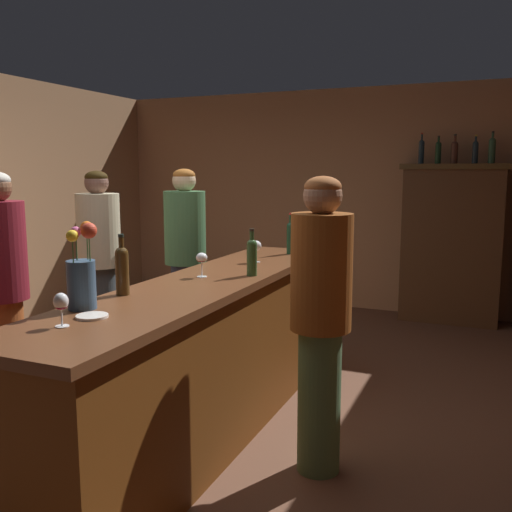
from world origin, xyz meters
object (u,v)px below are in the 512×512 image
display_bottle_left (421,151)px  patron_in_grey (2,287)px  wine_glass_front (61,303)px  display_bottle_right (492,149)px  display_bottle_midright (475,151)px  wine_glass_mid (202,259)px  bartender (321,312)px  wine_bottle_syrah (252,255)px  display_cabinet (451,241)px  wine_bottle_chardonnay (290,236)px  display_bottle_center (454,151)px  display_bottle_midleft (438,151)px  flower_arrangement (82,275)px  cheese_plate (92,316)px  bar_counter (206,360)px  patron_redhead (100,260)px  wine_glass_rear (256,246)px  wine_bottle_pinot (122,268)px  patron_by_cabinet (186,256)px

display_bottle_left → patron_in_grey: (-2.13, -3.86, -0.97)m
wine_glass_front → display_bottle_right: 5.02m
display_bottle_left → display_bottle_midright: size_ratio=1.12×
wine_glass_mid → bartender: (0.83, -0.18, -0.21)m
wine_bottle_syrah → display_cabinet: bearing=73.5°
wine_bottle_chardonnay → wine_glass_mid: size_ratio=2.13×
wine_bottle_syrah → display_bottle_center: (0.96, 3.29, 0.74)m
display_cabinet → wine_bottle_chardonnay: size_ratio=5.33×
display_bottle_midleft → display_bottle_midright: bearing=0.0°
display_cabinet → display_bottle_center: bearing=180.0°
display_cabinet → bartender: (-0.42, -3.63, 0.01)m
patron_in_grey → display_bottle_center: bearing=25.2°
flower_arrangement → cheese_plate: flower_arrangement is taller
display_cabinet → flower_arrangement: display_cabinet is taller
wine_bottle_chardonnay → bar_counter: bearing=-95.1°
wine_glass_front → display_bottle_midright: 4.97m
display_bottle_center → patron_redhead: display_bottle_center is taller
display_bottle_midright → display_bottle_center: bearing=180.0°
bar_counter → display_bottle_left: display_bottle_left is taller
cheese_plate → display_bottle_center: size_ratio=0.46×
patron_redhead → bartender: bearing=2.4°
wine_glass_mid → wine_glass_rear: size_ratio=0.97×
display_cabinet → cheese_plate: (-1.23, -4.52, 0.11)m
wine_bottle_pinot → patron_redhead: bearing=132.2°
bar_counter → display_cabinet: bearing=71.6°
wine_bottle_pinot → display_bottle_right: (1.75, 4.07, 0.74)m
display_cabinet → wine_glass_rear: display_cabinet is taller
display_bottle_right → display_bottle_midright: bearing=180.0°
display_cabinet → display_bottle_midright: bearing=0.0°
display_bottle_left → patron_in_grey: display_bottle_left is taller
wine_bottle_chardonnay → display_bottle_center: size_ratio=1.05×
bar_counter → cheese_plate: (-0.05, -0.98, 0.51)m
wine_bottle_pinot → patron_in_grey: patron_in_grey is taller
display_bottle_midleft → display_bottle_midright: size_ratio=0.99×
wine_bottle_syrah → bar_counter: bearing=-129.2°
wine_glass_front → patron_in_grey: bearing=146.3°
wine_glass_rear → display_bottle_center: display_bottle_center is taller
display_bottle_center → display_bottle_midright: size_ratio=1.04×
wine_bottle_chardonnay → display_bottle_right: bearing=58.2°
display_bottle_midleft → display_bottle_center: display_bottle_center is taller
wine_bottle_syrah → patron_in_grey: size_ratio=0.18×
wine_bottle_syrah → cheese_plate: (-0.26, -1.23, -0.13)m
wine_glass_mid → patron_redhead: bearing=151.1°
display_cabinet → wine_bottle_chardonnay: bearing=-114.9°
wine_glass_front → flower_arrangement: 0.32m
wine_bottle_chardonnay → patron_by_cabinet: 1.03m
flower_arrangement → display_bottle_center: bearing=72.8°
wine_glass_rear → display_bottle_midleft: 3.05m
flower_arrangement → patron_redhead: size_ratio=0.25×
patron_redhead → bartender: size_ratio=1.02×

